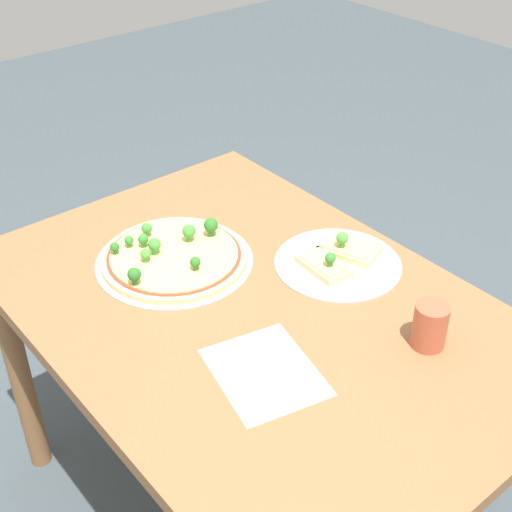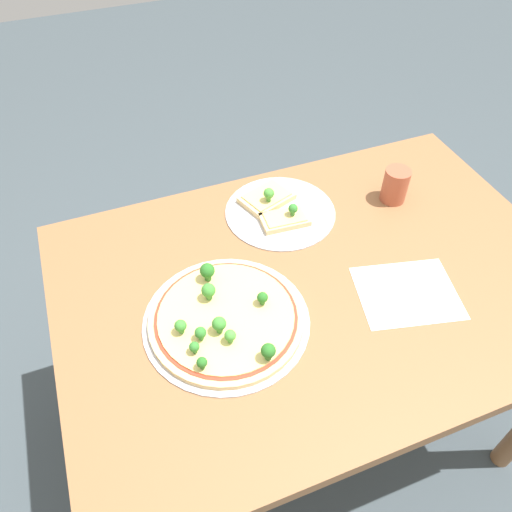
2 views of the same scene
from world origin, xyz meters
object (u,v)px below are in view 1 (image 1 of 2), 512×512
object	(u,v)px
dining_table	(254,339)
drinking_cup	(430,326)
pizza_tray_slice	(338,258)
pizza_tray_whole	(174,257)

from	to	relation	value
dining_table	drinking_cup	size ratio (longest dim) A/B	12.68
pizza_tray_slice	drinking_cup	world-z (taller)	drinking_cup
pizza_tray_whole	pizza_tray_slice	size ratio (longest dim) A/B	1.24
drinking_cup	pizza_tray_slice	bearing A→B (deg)	-11.92
drinking_cup	pizza_tray_whole	bearing A→B (deg)	22.16
dining_table	pizza_tray_slice	distance (m)	0.28
pizza_tray_whole	pizza_tray_slice	distance (m)	0.39
pizza_tray_slice	drinking_cup	size ratio (longest dim) A/B	3.07
pizza_tray_whole	drinking_cup	distance (m)	0.62
dining_table	drinking_cup	world-z (taller)	drinking_cup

